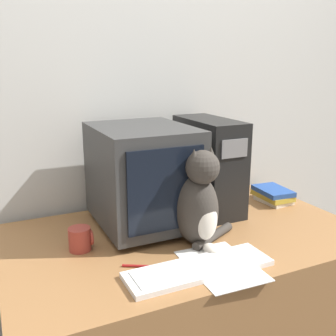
{
  "coord_description": "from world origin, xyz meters",
  "views": [
    {
      "loc": [
        -0.67,
        -0.85,
        1.4
      ],
      "look_at": [
        -0.06,
        0.44,
        1.02
      ],
      "focal_mm": 42.0,
      "sensor_mm": 36.0,
      "label": 1
    }
  ],
  "objects_px": {
    "crt_monitor": "(143,176)",
    "pen": "(145,266)",
    "computer_tower": "(209,165)",
    "keyboard": "(199,268)",
    "mug": "(81,239)",
    "book_stack": "(273,195)",
    "cat": "(198,204)"
  },
  "relations": [
    {
      "from": "keyboard",
      "to": "cat",
      "type": "height_order",
      "value": "cat"
    },
    {
      "from": "computer_tower",
      "to": "mug",
      "type": "bearing_deg",
      "value": -165.25
    },
    {
      "from": "book_stack",
      "to": "pen",
      "type": "bearing_deg",
      "value": -157.66
    },
    {
      "from": "cat",
      "to": "book_stack",
      "type": "bearing_deg",
      "value": 19.95
    },
    {
      "from": "pen",
      "to": "mug",
      "type": "distance_m",
      "value": 0.27
    },
    {
      "from": "book_stack",
      "to": "mug",
      "type": "distance_m",
      "value": 0.96
    },
    {
      "from": "book_stack",
      "to": "mug",
      "type": "height_order",
      "value": "mug"
    },
    {
      "from": "crt_monitor",
      "to": "book_stack",
      "type": "bearing_deg",
      "value": 0.11
    },
    {
      "from": "cat",
      "to": "book_stack",
      "type": "relative_size",
      "value": 1.87
    },
    {
      "from": "cat",
      "to": "pen",
      "type": "height_order",
      "value": "cat"
    },
    {
      "from": "computer_tower",
      "to": "keyboard",
      "type": "height_order",
      "value": "computer_tower"
    },
    {
      "from": "crt_monitor",
      "to": "mug",
      "type": "height_order",
      "value": "crt_monitor"
    },
    {
      "from": "keyboard",
      "to": "pen",
      "type": "bearing_deg",
      "value": 147.03
    },
    {
      "from": "keyboard",
      "to": "pen",
      "type": "height_order",
      "value": "keyboard"
    },
    {
      "from": "keyboard",
      "to": "cat",
      "type": "bearing_deg",
      "value": 62.2
    },
    {
      "from": "computer_tower",
      "to": "book_stack",
      "type": "bearing_deg",
      "value": -8.91
    },
    {
      "from": "keyboard",
      "to": "computer_tower",
      "type": "bearing_deg",
      "value": 56.59
    },
    {
      "from": "computer_tower",
      "to": "cat",
      "type": "relative_size",
      "value": 1.13
    },
    {
      "from": "keyboard",
      "to": "pen",
      "type": "relative_size",
      "value": 3.55
    },
    {
      "from": "computer_tower",
      "to": "mug",
      "type": "xyz_separation_m",
      "value": [
        -0.62,
        -0.16,
        -0.16
      ]
    },
    {
      "from": "pen",
      "to": "cat",
      "type": "bearing_deg",
      "value": 18.93
    },
    {
      "from": "book_stack",
      "to": "pen",
      "type": "relative_size",
      "value": 1.42
    },
    {
      "from": "crt_monitor",
      "to": "book_stack",
      "type": "height_order",
      "value": "crt_monitor"
    },
    {
      "from": "pen",
      "to": "mug",
      "type": "bearing_deg",
      "value": 126.6
    },
    {
      "from": "crt_monitor",
      "to": "pen",
      "type": "distance_m",
      "value": 0.41
    },
    {
      "from": "computer_tower",
      "to": "keyboard",
      "type": "bearing_deg",
      "value": -123.41
    },
    {
      "from": "book_stack",
      "to": "computer_tower",
      "type": "bearing_deg",
      "value": 171.09
    },
    {
      "from": "keyboard",
      "to": "cat",
      "type": "xyz_separation_m",
      "value": [
        0.09,
        0.18,
        0.15
      ]
    },
    {
      "from": "keyboard",
      "to": "pen",
      "type": "distance_m",
      "value": 0.18
    },
    {
      "from": "cat",
      "to": "mug",
      "type": "xyz_separation_m",
      "value": [
        -0.4,
        0.13,
        -0.11
      ]
    },
    {
      "from": "cat",
      "to": "mug",
      "type": "relative_size",
      "value": 4.31
    },
    {
      "from": "crt_monitor",
      "to": "computer_tower",
      "type": "xyz_separation_m",
      "value": [
        0.34,
        0.05,
        -0.01
      ]
    }
  ]
}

